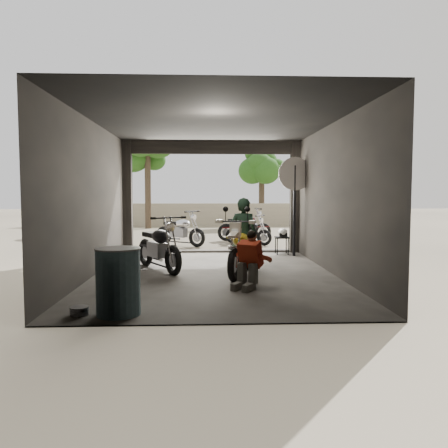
{
  "coord_description": "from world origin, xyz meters",
  "views": [
    {
      "loc": [
        -0.18,
        -9.08,
        1.72
      ],
      "look_at": [
        0.23,
        0.6,
        1.04
      ],
      "focal_mm": 35.0,
      "sensor_mm": 36.0,
      "label": 1
    }
  ],
  "objects": [
    {
      "name": "boundary_wall",
      "position": [
        0.0,
        14.0,
        0.6
      ],
      "size": [
        18.0,
        0.3,
        1.2
      ],
      "primitive_type": "cube",
      "color": "gray",
      "rests_on": "ground"
    },
    {
      "name": "tree_left",
      "position": [
        -3.0,
        12.5,
        3.99
      ],
      "size": [
        2.2,
        2.2,
        5.6
      ],
      "color": "#382B1E",
      "rests_on": "ground"
    },
    {
      "name": "ground",
      "position": [
        0.0,
        0.0,
        0.0
      ],
      "size": [
        80.0,
        80.0,
        0.0
      ],
      "primitive_type": "plane",
      "color": "#7A6D56",
      "rests_on": "ground"
    },
    {
      "name": "stool",
      "position": [
        1.96,
        3.0,
        0.44
      ],
      "size": [
        0.37,
        0.37,
        0.51
      ],
      "rotation": [
        0.0,
        0.0,
        0.06
      ],
      "color": "black",
      "rests_on": "ground"
    },
    {
      "name": "helmet",
      "position": [
        1.97,
        2.97,
        0.63
      ],
      "size": [
        0.26,
        0.28,
        0.24
      ],
      "primitive_type": "ellipsoid",
      "rotation": [
        0.0,
        0.0,
        0.03
      ],
      "color": "silver",
      "rests_on": "stool"
    },
    {
      "name": "left_bike",
      "position": [
        -1.23,
        0.59,
        0.62
      ],
      "size": [
        1.58,
        1.95,
        1.23
      ],
      "primitive_type": null,
      "rotation": [
        0.0,
        0.0,
        0.54
      ],
      "color": "black",
      "rests_on": "ground"
    },
    {
      "name": "outside_bike_a",
      "position": [
        -1.02,
        5.2,
        0.58
      ],
      "size": [
        1.82,
        1.57,
        1.17
      ],
      "primitive_type": null,
      "rotation": [
        0.0,
        0.0,
        0.97
      ],
      "color": "black",
      "rests_on": "ground"
    },
    {
      "name": "main_bike",
      "position": [
        0.58,
        -0.07,
        0.61
      ],
      "size": [
        1.27,
        1.96,
        1.21
      ],
      "primitive_type": null,
      "rotation": [
        0.0,
        0.0,
        -0.31
      ],
      "color": "beige",
      "rests_on": "ground"
    },
    {
      "name": "sign_post",
      "position": [
        2.23,
        2.64,
        1.85
      ],
      "size": [
        0.9,
        0.08,
        2.7
      ],
      "rotation": [
        0.0,
        0.0,
        0.1
      ],
      "color": "black",
      "rests_on": "ground"
    },
    {
      "name": "rider",
      "position": [
        0.62,
        0.03,
        0.82
      ],
      "size": [
        0.7,
        0.58,
        1.63
      ],
      "primitive_type": "imported",
      "rotation": [
        0.0,
        0.0,
        2.77
      ],
      "color": "black",
      "rests_on": "ground"
    },
    {
      "name": "mechanic",
      "position": [
        0.57,
        -1.39,
        0.51
      ],
      "size": [
        0.81,
        0.87,
        1.01
      ],
      "primitive_type": null,
      "rotation": [
        0.0,
        0.0,
        -0.56
      ],
      "color": "#AE3117",
      "rests_on": "ground"
    },
    {
      "name": "outside_bike_b",
      "position": [
        1.25,
        6.75,
        0.59
      ],
      "size": [
        1.85,
        1.01,
        1.19
      ],
      "primitive_type": null,
      "rotation": [
        0.0,
        0.0,
        1.74
      ],
      "color": "#3A0E10",
      "rests_on": "ground"
    },
    {
      "name": "garage",
      "position": [
        0.0,
        0.55,
        1.28
      ],
      "size": [
        7.0,
        7.13,
        3.2
      ],
      "color": "#2D2B28",
      "rests_on": "ground"
    },
    {
      "name": "oil_drum",
      "position": [
        -1.4,
        -3.0,
        0.48
      ],
      "size": [
        0.8,
        0.8,
        0.95
      ],
      "primitive_type": "cylinder",
      "rotation": [
        0.0,
        0.0,
        -0.39
      ],
      "color": "#3A5862",
      "rests_on": "ground"
    },
    {
      "name": "outside_bike_c",
      "position": [
        1.25,
        5.48,
        0.51
      ],
      "size": [
        1.59,
        1.31,
        1.01
      ],
      "primitive_type": null,
      "rotation": [
        0.0,
        0.0,
        1.01
      ],
      "color": "black",
      "rests_on": "ground"
    },
    {
      "name": "tree_right",
      "position": [
        2.8,
        14.0,
        3.56
      ],
      "size": [
        2.2,
        2.2,
        5.0
      ],
      "color": "#382B1E",
      "rests_on": "ground"
    }
  ]
}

